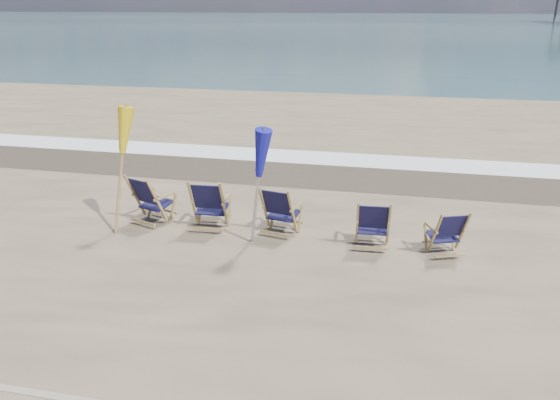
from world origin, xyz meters
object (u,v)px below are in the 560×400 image
(beach_chair_3, at_px, (389,226))
(beach_chair_1, at_px, (224,206))
(beach_chair_2, at_px, (292,213))
(beach_chair_4, at_px, (463,233))
(beach_chair_0, at_px, (157,203))
(umbrella_yellow, at_px, (116,137))
(umbrella_blue, at_px, (256,157))

(beach_chair_3, bearing_deg, beach_chair_1, -7.37)
(beach_chair_2, bearing_deg, beach_chair_4, -170.91)
(beach_chair_0, relative_size, beach_chair_1, 0.98)
(beach_chair_3, relative_size, umbrella_yellow, 0.40)
(umbrella_yellow, distance_m, umbrella_blue, 2.66)
(beach_chair_0, relative_size, umbrella_blue, 0.48)
(umbrella_yellow, bearing_deg, beach_chair_4, 1.81)
(umbrella_blue, bearing_deg, beach_chair_1, 149.54)
(beach_chair_2, relative_size, umbrella_blue, 0.46)
(beach_chair_0, bearing_deg, beach_chair_2, -159.05)
(beach_chair_0, height_order, beach_chair_3, beach_chair_0)
(umbrella_blue, bearing_deg, beach_chair_4, 5.03)
(beach_chair_1, bearing_deg, beach_chair_0, -0.67)
(beach_chair_0, distance_m, beach_chair_1, 1.31)
(beach_chair_0, distance_m, beach_chair_3, 4.37)
(beach_chair_0, xyz_separation_m, beach_chair_1, (1.31, 0.07, 0.01))
(beach_chair_2, distance_m, umbrella_blue, 1.35)
(beach_chair_4, distance_m, umbrella_yellow, 6.34)
(beach_chair_3, relative_size, beach_chair_4, 1.08)
(beach_chair_2, height_order, beach_chair_4, beach_chair_2)
(beach_chair_3, bearing_deg, beach_chair_2, -9.69)
(beach_chair_3, height_order, umbrella_blue, umbrella_blue)
(beach_chair_4, distance_m, umbrella_blue, 3.75)
(beach_chair_1, xyz_separation_m, umbrella_blue, (0.77, -0.45, 1.13))
(beach_chair_4, bearing_deg, beach_chair_3, -18.40)
(umbrella_yellow, relative_size, umbrella_blue, 1.09)
(beach_chair_2, relative_size, umbrella_yellow, 0.42)
(beach_chair_3, xyz_separation_m, beach_chair_4, (1.25, 0.06, -0.04))
(beach_chair_4, bearing_deg, beach_chair_2, -23.55)
(umbrella_blue, bearing_deg, beach_chair_0, 169.63)
(beach_chair_2, xyz_separation_m, umbrella_yellow, (-3.19, -0.32, 1.34))
(beach_chair_1, height_order, umbrella_blue, umbrella_blue)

